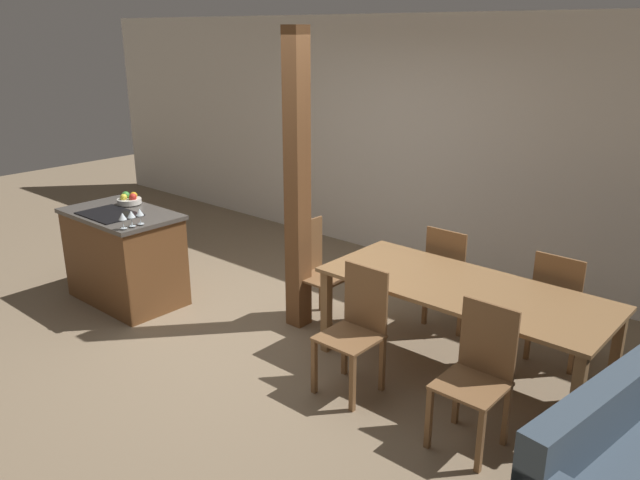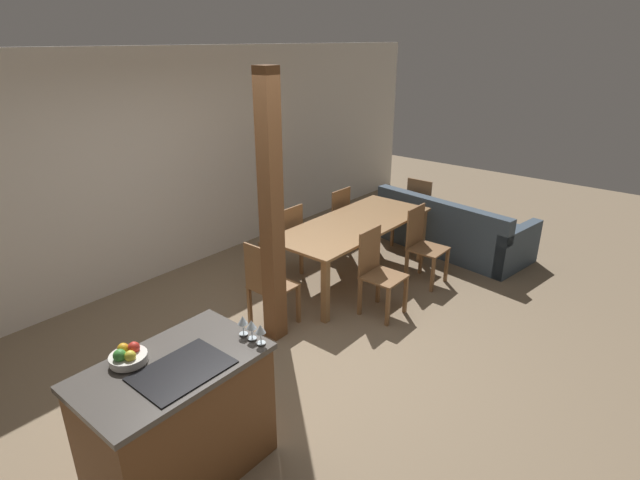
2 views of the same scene
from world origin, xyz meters
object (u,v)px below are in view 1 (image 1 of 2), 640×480
Objects in this scene: wine_glass_near at (123,217)px; dining_table at (463,297)px; dining_chair_head_end at (317,270)px; dining_chair_far_right at (559,306)px; fruit_bowl at (129,199)px; dining_chair_near_right at (477,374)px; wine_glass_far at (140,213)px; dining_chair_near_left at (356,328)px; dining_chair_far_left at (450,276)px; kitchen_island at (125,256)px; wine_glass_middle at (131,215)px; timber_post at (297,185)px.

wine_glass_near reaches higher than dining_table.
dining_chair_far_right is at bearing -70.78° from dining_chair_head_end.
wine_glass_near is at bearing -36.05° from fruit_bowl.
dining_table is at bearing 125.63° from dining_chair_near_right.
dining_chair_head_end is (-1.93, 0.67, 0.00)m from dining_chair_near_right.
dining_chair_near_right is 1.00× the size of dining_chair_head_end.
wine_glass_far is 0.07× the size of dining_table.
dining_chair_far_left is (0.00, 1.35, 0.00)m from dining_chair_near_left.
dining_chair_near_left and dining_chair_far_left have the same top height.
dining_chair_near_right and dining_chair_head_end have the same top height.
dining_chair_far_left is at bearing 30.34° from kitchen_island.
fruit_bowl is 1.66× the size of wine_glass_far.
kitchen_island is at bearing 159.08° from wine_glass_middle.
timber_post is at bearing 23.92° from kitchen_island.
dining_table is 0.85m from dining_chair_near_left.
wine_glass_far reaches higher than dining_chair_near_right.
wine_glass_near reaches higher than dining_chair_head_end.
kitchen_island is at bearing -164.27° from dining_table.
kitchen_island is 1.96m from timber_post.
kitchen_island is 0.54× the size of dining_table.
timber_post is (1.63, 0.72, 0.83)m from kitchen_island.
dining_chair_head_end reaches higher than kitchen_island.
fruit_bowl is 0.11× the size of dining_table.
dining_chair_near_right is (3.13, 0.41, -0.53)m from wine_glass_middle.
dining_chair_far_right is 0.36× the size of timber_post.
wine_glass_far is 2.25m from dining_chair_near_left.
dining_chair_far_left is at bearing 39.06° from wine_glass_middle.
dining_chair_near_right is at bearing 0.00° from dining_chair_near_left.
timber_post reaches higher than fruit_bowl.
wine_glass_near reaches higher than kitchen_island.
dining_chair_far_left is 1.00× the size of dining_chair_far_right.
kitchen_island is at bearing -156.08° from timber_post.
dining_chair_far_right is (3.80, 1.35, -0.47)m from fruit_bowl.
wine_glass_middle is 0.15× the size of dining_chair_far_left.
timber_post is (1.12, 0.91, 0.27)m from wine_glass_middle.
timber_post is at bearing 36.51° from wine_glass_far.
wine_glass_far is 3.59m from dining_chair_far_right.
dining_chair_far_right is at bearing 30.46° from wine_glass_near.
dining_chair_far_left is 0.97m from dining_chair_far_right.
timber_post reaches higher than dining_chair_near_left.
fruit_bowl is at bearing -168.45° from dining_table.
timber_post is (-1.04, 0.51, 0.80)m from dining_chair_near_left.
dining_chair_head_end is 0.36× the size of timber_post.
dining_chair_near_left is (2.16, 0.49, -0.53)m from wine_glass_near.
dining_chair_near_left and dining_chair_far_right have the same top height.
kitchen_island is 1.25× the size of dining_chair_far_right.
timber_post is (-2.01, 0.51, 0.80)m from dining_chair_near_right.
wine_glass_far reaches higher than dining_chair_far_right.
wine_glass_far is 0.15× the size of dining_chair_near_right.
wine_glass_middle reaches higher than dining_chair_near_right.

